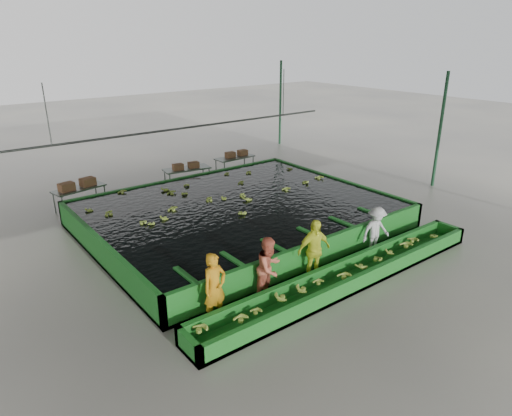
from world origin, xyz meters
TOP-DOWN VIEW (x-y plane):
  - ground at (0.00, 0.00)m, footprint 80.00×80.00m
  - shed_roof at (0.00, 0.00)m, footprint 20.00×22.00m
  - shed_posts at (0.00, 0.00)m, footprint 20.00×22.00m
  - flotation_tank at (0.00, 1.50)m, footprint 10.00×8.00m
  - tank_water at (0.00, 1.50)m, footprint 9.70×7.70m
  - sorting_trough at (0.00, -3.60)m, footprint 10.00×1.00m
  - cableway_rail at (0.00, 5.00)m, footprint 0.08×0.08m
  - rail_hanger_left at (-5.00, 5.00)m, footprint 0.04×0.04m
  - rail_hanger_right at (5.00, 5.00)m, footprint 0.04×0.04m
  - worker_a at (-3.75, -2.80)m, footprint 0.68×0.49m
  - worker_b at (-2.11, -2.80)m, footprint 0.97×0.85m
  - worker_c at (-0.54, -2.80)m, footprint 1.09×0.59m
  - worker_d at (2.12, -2.80)m, footprint 1.08×0.75m
  - packing_table_left at (-3.90, 6.65)m, footprint 2.06×1.15m
  - packing_table_mid at (0.73, 6.46)m, footprint 2.12×1.09m
  - packing_table_right at (3.59, 6.88)m, footprint 1.98×0.87m
  - box_stack_left at (-3.94, 6.63)m, footprint 1.46×0.66m
  - box_stack_mid at (0.66, 6.40)m, footprint 1.20×0.50m
  - box_stack_right at (3.74, 6.93)m, footprint 1.18×0.34m
  - floating_bananas at (0.00, 2.30)m, footprint 8.55×5.83m
  - trough_bananas at (0.00, -3.60)m, footprint 8.49×0.57m

SIDE VIEW (x-z plane):
  - ground at x=0.00m, z-range 0.00..0.00m
  - sorting_trough at x=0.00m, z-range 0.00..0.50m
  - trough_bananas at x=0.00m, z-range 0.34..0.46m
  - packing_table_right at x=3.59m, z-range 0.00..0.89m
  - packing_table_left at x=-3.90m, z-range 0.00..0.89m
  - flotation_tank at x=0.00m, z-range 0.00..0.90m
  - packing_table_mid at x=0.73m, z-range 0.00..0.92m
  - worker_d at x=2.12m, z-range 0.00..1.52m
  - worker_b at x=-2.11m, z-range 0.00..1.69m
  - tank_water at x=0.00m, z-range 0.85..0.85m
  - floating_bananas at x=0.00m, z-range 0.79..0.91m
  - worker_a at x=-3.75m, z-range 0.00..1.74m
  - worker_c at x=-0.54m, z-range 0.00..1.77m
  - box_stack_right at x=3.74m, z-range 0.76..1.01m
  - box_stack_left at x=-3.94m, z-range 0.74..1.04m
  - box_stack_mid at x=0.66m, z-range 0.79..1.05m
  - shed_posts at x=0.00m, z-range 0.00..5.00m
  - cableway_rail at x=0.00m, z-range -4.00..10.00m
  - rail_hanger_left at x=-5.00m, z-range 3.00..5.00m
  - rail_hanger_right at x=5.00m, z-range 3.00..5.00m
  - shed_roof at x=0.00m, z-range 4.98..5.02m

